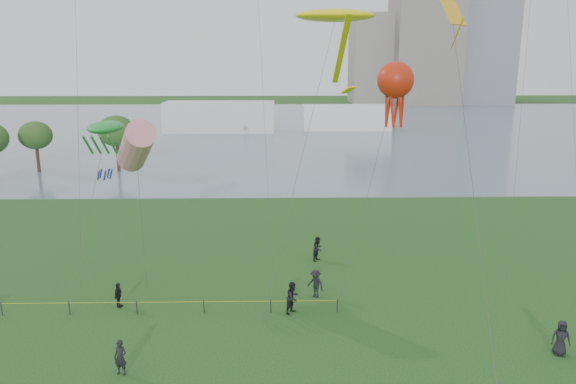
{
  "coord_description": "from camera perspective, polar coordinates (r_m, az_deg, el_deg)",
  "views": [
    {
      "loc": [
        -0.6,
        -18.9,
        15.04
      ],
      "look_at": [
        0.0,
        10.0,
        8.0
      ],
      "focal_mm": 35.0,
      "sensor_mm": 36.0,
      "label": 1
    }
  ],
  "objects": [
    {
      "name": "spectator_d",
      "position": [
        32.88,
        25.98,
        -13.18
      ],
      "size": [
        1.04,
        0.8,
        1.89
      ],
      "primitive_type": "imported",
      "rotation": [
        0.0,
        0.0,
        -0.24
      ],
      "color": "black",
      "rests_on": "ground_plane"
    },
    {
      "name": "kite_windsock",
      "position": [
        38.3,
        -15.22,
        4.46
      ],
      "size": [
        4.33,
        5.23,
        11.19
      ],
      "rotation": [
        0.0,
        0.0,
        0.41
      ],
      "color": "#3F3F42"
    },
    {
      "name": "pavilion_left",
      "position": [
        115.1,
        -6.93,
        7.59
      ],
      "size": [
        22.0,
        8.0,
        6.0
      ],
      "primitive_type": "cube",
      "color": "silver",
      "rests_on": "ground_plane"
    },
    {
      "name": "spectator_c",
      "position": [
        36.39,
        -16.86,
        -9.99
      ],
      "size": [
        0.5,
        0.96,
        1.57
      ],
      "primitive_type": "imported",
      "rotation": [
        0.0,
        0.0,
        1.43
      ],
      "color": "black",
      "rests_on": "ground_plane"
    },
    {
      "name": "building_mid",
      "position": [
        186.84,
        13.69,
        14.53
      ],
      "size": [
        20.0,
        20.0,
        38.0
      ],
      "primitive_type": "cube",
      "color": "slate",
      "rests_on": "ground_plane"
    },
    {
      "name": "kite_creature",
      "position": [
        41.36,
        -18.05,
        6.23
      ],
      "size": [
        2.32,
        10.28,
        10.6
      ],
      "rotation": [
        0.0,
        0.0,
        0.28
      ],
      "color": "#3F3F42"
    },
    {
      "name": "building_low",
      "position": [
        189.72,
        8.94,
        13.22
      ],
      "size": [
        16.0,
        18.0,
        28.0
      ],
      "primitive_type": "cube",
      "color": "gray",
      "rests_on": "ground_plane"
    },
    {
      "name": "fence",
      "position": [
        37.22,
        -24.46,
        -10.52
      ],
      "size": [
        24.07,
        0.07,
        1.05
      ],
      "color": "black",
      "rests_on": "ground_plane"
    },
    {
      "name": "kite_delta",
      "position": [
        27.79,
        16.65,
        15.27
      ],
      "size": [
        1.68,
        14.07,
        17.66
      ],
      "rotation": [
        0.0,
        0.0,
        -0.21
      ],
      "color": "#3F3F42"
    },
    {
      "name": "pavilion_right",
      "position": [
        118.47,
        5.94,
        7.54
      ],
      "size": [
        18.0,
        7.0,
        5.0
      ],
      "primitive_type": "cube",
      "color": "white",
      "rests_on": "ground_plane"
    },
    {
      "name": "spectator_f",
      "position": [
        29.31,
        -16.66,
        -15.8
      ],
      "size": [
        0.74,
        0.58,
        1.78
      ],
      "primitive_type": "imported",
      "rotation": [
        0.0,
        0.0,
        -0.26
      ],
      "color": "black",
      "rests_on": "ground_plane"
    },
    {
      "name": "kite_stingray",
      "position": [
        39.8,
        4.82,
        17.36
      ],
      "size": [
        7.69,
        11.78,
        18.11
      ],
      "rotation": [
        0.0,
        0.0,
        -0.42
      ],
      "color": "#3F3F42"
    },
    {
      "name": "spectator_b",
      "position": [
        36.22,
        2.8,
        -9.28
      ],
      "size": [
        1.33,
        1.28,
        1.83
      ],
      "primitive_type": "imported",
      "rotation": [
        0.0,
        0.0,
        -0.72
      ],
      "color": "black",
      "rests_on": "ground_plane"
    },
    {
      "name": "spectator_a",
      "position": [
        34.08,
        0.49,
        -10.67
      ],
      "size": [
        1.17,
        1.21,
        1.96
      ],
      "primitive_type": "imported",
      "rotation": [
        0.0,
        0.0,
        0.9
      ],
      "color": "black",
      "rests_on": "ground_plane"
    },
    {
      "name": "lake",
      "position": [
        119.84,
        -0.91,
        6.49
      ],
      "size": [
        400.0,
        120.0,
        0.08
      ],
      "primitive_type": "cube",
      "color": "slate",
      "rests_on": "ground_plane"
    },
    {
      "name": "spectator_g",
      "position": [
        42.41,
        3.06,
        -5.77
      ],
      "size": [
        1.08,
        1.14,
        1.85
      ],
      "primitive_type": "imported",
      "rotation": [
        0.0,
        0.0,
        1.0
      ],
      "color": "black",
      "rests_on": "ground_plane"
    },
    {
      "name": "kite_octopus",
      "position": [
        35.82,
        10.86,
        11.01
      ],
      "size": [
        4.8,
        4.91,
        14.73
      ],
      "rotation": [
        0.0,
        0.0,
        0.38
      ],
      "color": "#3F3F42"
    }
  ]
}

